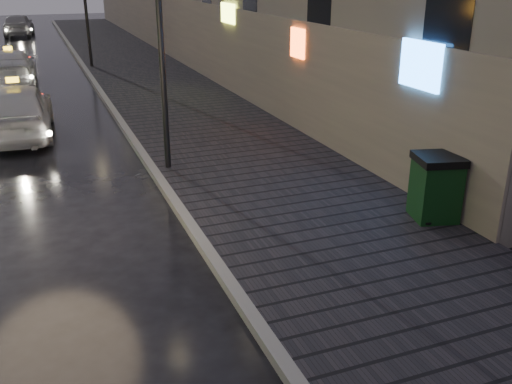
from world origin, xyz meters
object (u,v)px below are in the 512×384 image
at_px(lamp_near, 160,20).
at_px(taxi_near, 17,110).
at_px(taxi_mid, 11,67).
at_px(trash_bin, 436,187).
at_px(car_far, 18,25).

bearing_deg(lamp_near, taxi_near, 125.08).
bearing_deg(taxi_mid, lamp_near, 106.40).
distance_m(lamp_near, trash_bin, 6.72).
height_order(lamp_near, taxi_mid, lamp_near).
height_order(lamp_near, car_far, lamp_near).
bearing_deg(taxi_near, trash_bin, 130.71).
height_order(lamp_near, taxi_near, lamp_near).
bearing_deg(trash_bin, taxi_near, 141.94).
bearing_deg(trash_bin, car_far, 115.01).
bearing_deg(car_far, taxi_near, 95.57).
distance_m(taxi_mid, car_far, 19.53).
relative_size(lamp_near, taxi_near, 1.15).
xyz_separation_m(lamp_near, taxi_mid, (-3.52, 13.50, -2.80)).
distance_m(trash_bin, taxi_mid, 19.68).
bearing_deg(taxi_mid, trash_bin, 114.09).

